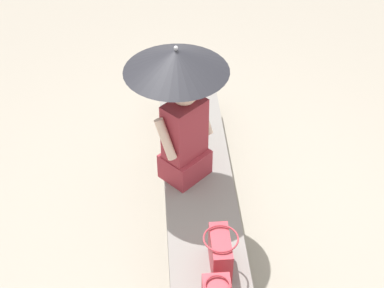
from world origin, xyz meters
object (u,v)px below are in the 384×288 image
object	(u,v)px
parasol	(176,61)
magazine	(181,101)
person_seated	(185,137)
handbag_black	(220,253)

from	to	relation	value
parasol	magazine	bearing A→B (deg)	174.97
person_seated	parasol	size ratio (longest dim) A/B	0.80
person_seated	magazine	size ratio (longest dim) A/B	3.21
handbag_black	magazine	world-z (taller)	handbag_black
parasol	handbag_black	size ratio (longest dim) A/B	3.53
handbag_black	magazine	bearing A→B (deg)	-175.76
parasol	magazine	size ratio (longest dim) A/B	4.02
person_seated	handbag_black	distance (m)	0.98
person_seated	magazine	xyz separation A→B (m)	(-0.99, 0.03, -0.38)
person_seated	parasol	bearing A→B (deg)	-150.53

